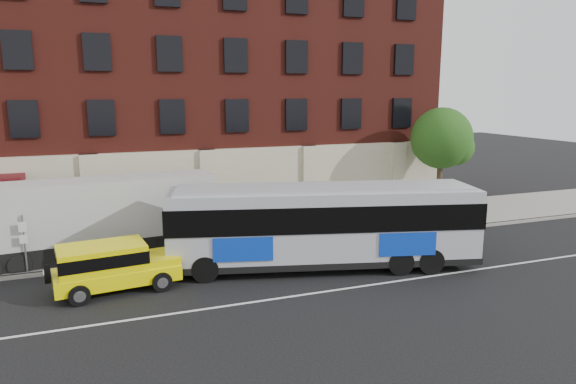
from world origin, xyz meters
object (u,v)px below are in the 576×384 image
object	(u,v)px
shipping_container	(92,220)
city_bus	(324,223)
yellow_suv	(111,264)
sign_pole	(24,241)
street_tree	(442,141)

from	to	relation	value
shipping_container	city_bus	bearing A→B (deg)	-27.30
yellow_suv	shipping_container	bearing A→B (deg)	97.93
city_bus	shipping_container	world-z (taller)	shipping_container
city_bus	yellow_suv	distance (m)	8.44
sign_pole	city_bus	size ratio (longest dim) A/B	0.19
sign_pole	shipping_container	xyz separation A→B (m)	(2.53, 1.45, 0.29)
shipping_container	sign_pole	bearing A→B (deg)	-150.16
street_tree	city_bus	size ratio (longest dim) A/B	0.48
street_tree	yellow_suv	size ratio (longest dim) A/B	1.30
sign_pole	yellow_suv	distance (m)	4.22
yellow_suv	city_bus	bearing A→B (deg)	-2.58
sign_pole	yellow_suv	size ratio (longest dim) A/B	0.52
street_tree	city_bus	distance (m)	12.63
street_tree	shipping_container	distance (m)	19.78
yellow_suv	street_tree	bearing A→B (deg)	17.99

